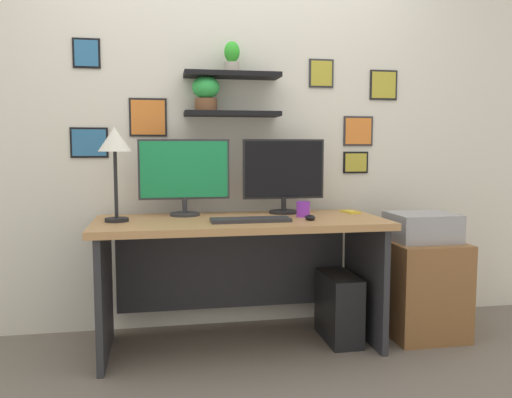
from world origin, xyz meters
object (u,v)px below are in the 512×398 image
object	(u,v)px
desk_lamp	(115,146)
printer	(422,227)
monitor_right	(284,173)
computer_tower_right	(339,307)
coffee_mug	(303,209)
drawer_cabinet	(420,287)
desk	(239,253)
keyboard	(251,220)
cell_phone	(350,212)
monitor_left	(184,174)
computer_mouse	(310,217)

from	to	relation	value
desk_lamp	printer	xyz separation A→B (m)	(1.82, -0.02, -0.49)
monitor_right	computer_tower_right	bearing A→B (deg)	-38.68
coffee_mug	computer_tower_right	bearing A→B (deg)	-10.27
drawer_cabinet	desk	bearing A→B (deg)	176.95
printer	computer_tower_right	distance (m)	0.71
desk_lamp	monitor_right	bearing A→B (deg)	11.24
printer	desk	bearing A→B (deg)	176.95
keyboard	cell_phone	world-z (taller)	keyboard
monitor_left	printer	size ratio (longest dim) A/B	1.43
desk	printer	bearing A→B (deg)	-3.05
computer_mouse	printer	bearing A→B (deg)	8.65
computer_mouse	computer_tower_right	distance (m)	0.61
monitor_left	cell_phone	world-z (taller)	monitor_left
computer_tower_right	drawer_cabinet	bearing A→B (deg)	0.96
keyboard	drawer_cabinet	xyz separation A→B (m)	(1.09, 0.11, -0.47)
computer_mouse	desk_lamp	world-z (taller)	desk_lamp
desk_lamp	cell_phone	xyz separation A→B (m)	(1.41, 0.14, -0.41)
computer_tower_right	computer_mouse	bearing A→B (deg)	-153.98
keyboard	computer_tower_right	bearing A→B (deg)	10.66
computer_mouse	printer	distance (m)	0.76
monitor_right	drawer_cabinet	xyz separation A→B (m)	(0.82, -0.22, -0.70)
keyboard	printer	size ratio (longest dim) A/B	1.16
monitor_left	printer	xyz separation A→B (m)	(1.43, -0.22, -0.33)
computer_mouse	computer_tower_right	world-z (taller)	computer_mouse
keyboard	computer_tower_right	size ratio (longest dim) A/B	1.09
desk	cell_phone	xyz separation A→B (m)	(0.72, 0.11, 0.21)
cell_phone	drawer_cabinet	distance (m)	0.64
drawer_cabinet	coffee_mug	bearing A→B (deg)	177.70
monitor_left	cell_phone	distance (m)	1.06
desk_lamp	printer	world-z (taller)	desk_lamp
coffee_mug	printer	xyz separation A→B (m)	(0.75, -0.03, -0.12)
coffee_mug	desk	bearing A→B (deg)	175.47
desk	printer	distance (m)	1.14
monitor_right	desk	bearing A→B (deg)	-152.02
computer_tower_right	printer	bearing A→B (deg)	0.96
computer_mouse	cell_phone	size ratio (longest dim) A/B	0.64
cell_phone	monitor_left	bearing A→B (deg)	166.22
desk	monitor_right	world-z (taller)	monitor_right
coffee_mug	drawer_cabinet	bearing A→B (deg)	-2.30
printer	computer_mouse	bearing A→B (deg)	-171.35
keyboard	desk_lamp	world-z (taller)	desk_lamp
monitor_left	coffee_mug	size ratio (longest dim) A/B	6.02
drawer_cabinet	computer_tower_right	bearing A→B (deg)	-179.04
monitor_left	monitor_right	xyz separation A→B (m)	(0.61, -0.00, -0.00)
desk_lamp	coffee_mug	distance (m)	1.13
monitor_left	computer_tower_right	distance (m)	1.23
monitor_left	computer_mouse	world-z (taller)	monitor_left
drawer_cabinet	printer	world-z (taller)	printer
monitor_right	cell_phone	distance (m)	0.49
monitor_right	drawer_cabinet	world-z (taller)	monitor_right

